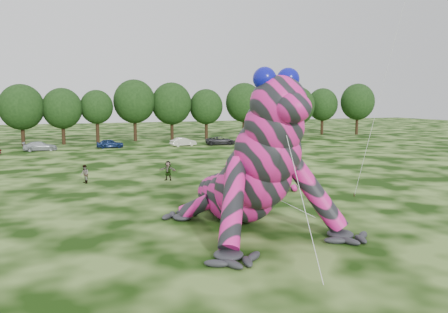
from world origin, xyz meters
name	(u,v)px	position (x,y,z in m)	size (l,w,h in m)	color
ground	(189,272)	(0.00, 0.00, 0.00)	(240.00, 240.00, 0.00)	#16330A
inflatable_gecko	(235,147)	(4.77, 6.64, 4.38)	(14.74, 17.51, 8.75)	#E31D8A
tree_7	(22,115)	(-10.08, 56.80, 4.74)	(6.68, 6.01, 9.48)	black
tree_8	(63,116)	(-4.22, 56.99, 4.47)	(6.14, 5.53, 8.94)	black
tree_9	(97,117)	(1.06, 57.35, 4.34)	(5.27, 4.74, 8.68)	black
tree_10	(135,110)	(7.40, 58.58, 5.25)	(7.09, 6.38, 10.50)	black
tree_11	(172,111)	(13.79, 58.20, 5.03)	(7.01, 6.31, 10.07)	black
tree_12	(206,114)	(20.01, 57.74, 4.49)	(5.99, 5.39, 8.97)	black
tree_13	(244,111)	(27.13, 57.13, 5.06)	(6.83, 6.15, 10.13)	black
tree_14	(271,112)	(33.46, 58.72, 4.70)	(6.82, 6.14, 9.40)	black
tree_15	(296,111)	(38.47, 57.77, 4.82)	(7.17, 6.45, 9.63)	black
tree_16	(322,111)	(45.45, 59.37, 4.69)	(6.26, 5.63, 9.37)	black
tree_17	(357,109)	(51.95, 56.66, 5.15)	(6.98, 6.28, 10.30)	black
car_3	(40,146)	(-7.43, 48.81, 0.65)	(1.82, 4.48, 1.30)	#ADB3B7
car_4	(110,144)	(2.10, 48.99, 0.67)	(1.57, 3.90, 1.33)	navy
car_5	(183,142)	(12.90, 47.64, 0.66)	(1.39, 3.99, 1.31)	beige
car_6	(220,141)	(18.91, 47.39, 0.66)	(2.18, 4.73, 1.31)	#27272A
car_7	(286,139)	(29.99, 46.22, 0.67)	(1.87, 4.61, 1.34)	silver
spectator_1	(85,174)	(-2.95, 21.70, 0.80)	(0.78, 0.61, 1.61)	gray
spectator_2	(243,155)	(14.42, 28.02, 0.89)	(1.16, 0.66, 1.79)	gray
spectator_5	(168,171)	(4.06, 20.61, 0.87)	(1.62, 0.52, 1.75)	gray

